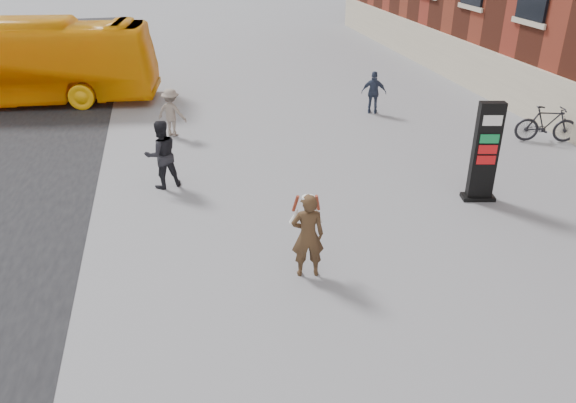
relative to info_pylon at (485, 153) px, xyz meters
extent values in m
plane|color=#9E9EA3|center=(-4.43, -1.59, -1.25)|extent=(100.00, 100.00, 0.00)
cube|color=beige|center=(5.01, 4.41, -0.35)|extent=(0.18, 44.00, 1.80)
cube|color=black|center=(0.00, 0.00, 0.00)|extent=(0.64, 0.38, 2.50)
cube|color=black|center=(0.00, 0.00, -1.20)|extent=(0.87, 0.57, 0.10)
cube|color=white|center=(0.00, 0.00, 0.85)|extent=(0.50, 0.37, 0.25)
cube|color=#0D6631|center=(0.00, 0.00, 0.40)|extent=(0.50, 0.37, 0.22)
cube|color=#A10C0F|center=(0.00, 0.00, 0.13)|extent=(0.50, 0.37, 0.22)
cube|color=#A10C0F|center=(0.00, 0.00, -0.14)|extent=(0.50, 0.37, 0.22)
imported|color=#422C19|center=(-5.02, -2.35, -0.37)|extent=(0.69, 0.50, 1.75)
cylinder|color=white|center=(-5.02, -2.35, 0.42)|extent=(0.24, 0.24, 0.06)
cone|color=white|center=(-4.78, -2.12, -0.06)|extent=(0.26, 0.25, 0.42)
cylinder|color=maroon|center=(-4.78, -2.12, 0.20)|extent=(0.15, 0.13, 0.36)
cone|color=white|center=(-5.20, -2.06, -0.06)|extent=(0.25, 0.26, 0.42)
cylinder|color=maroon|center=(-5.20, -2.06, 0.20)|extent=(0.14, 0.15, 0.36)
imported|color=#FBA407|center=(-13.22, 11.59, 0.29)|extent=(11.32, 4.00, 3.09)
imported|color=black|center=(-7.67, 2.47, -0.35)|extent=(1.03, 0.90, 1.80)
imported|color=gray|center=(-7.30, 6.45, -0.48)|extent=(1.15, 1.01, 1.54)
imported|color=#30394F|center=(-0.10, 7.32, -0.49)|extent=(0.97, 0.70, 1.52)
imported|color=black|center=(4.17, 3.33, -0.68)|extent=(1.98, 1.10, 1.15)
camera|label=1|loc=(-7.40, -11.34, 4.97)|focal=35.00mm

